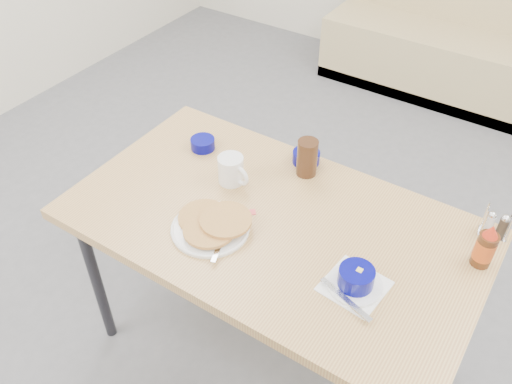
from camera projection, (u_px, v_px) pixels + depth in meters
The scene contains 11 objects.
booth_bench at pixel (467, 47), 3.70m from camera, with size 1.90×0.56×1.22m.
dining_table at pixel (273, 233), 1.87m from camera, with size 1.40×0.80×0.76m.
pancake_plate at pixel (212, 225), 1.79m from camera, with size 0.26×0.26×0.05m.
coffee_mug at pixel (232, 170), 1.95m from camera, with size 0.14×0.09×0.11m.
grits_setting at pixel (356, 280), 1.60m from camera, with size 0.19×0.20×0.07m.
creamer_bowl at pixel (203, 144), 2.13m from camera, with size 0.10×0.10×0.04m.
butter_bowl at pixel (306, 157), 2.06m from camera, with size 0.10×0.10×0.05m.
amber_tumbler at pixel (307, 158), 1.98m from camera, with size 0.08×0.08×0.14m, color #3A2112.
condiment_caddy at pixel (495, 226), 1.76m from camera, with size 0.10×0.07×0.11m.
syrup_bottle at pixel (485, 248), 1.64m from camera, with size 0.06×0.06×0.16m.
sugar_wrapper at pixel (249, 212), 1.86m from camera, with size 0.04×0.03×0.00m, color #F55155.
Camera 1 is at (0.67, -0.88, 2.04)m, focal length 38.00 mm.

